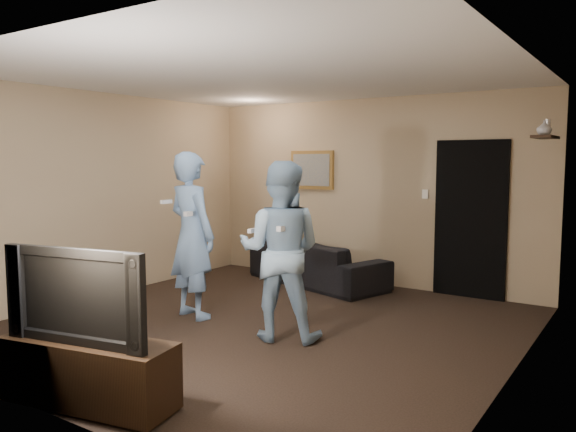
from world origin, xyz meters
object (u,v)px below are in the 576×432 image
Objects in this scene: wii_player_right at (280,251)px; television at (86,293)px; tv_console at (89,372)px; sofa at (317,262)px; wii_player_left at (192,235)px.

television is at bearing -97.76° from wii_player_right.
tv_console is 0.57m from television.
television is at bearing 168.83° from tv_console.
wii_player_right is at bearing 71.08° from television.
sofa is 1.62× the size of tv_console.
sofa is at bearing 82.05° from wii_player_left.
wii_player_right reaches higher than television.
wii_player_right reaches higher than tv_console.
sofa reaches higher than tv_console.
television is (0.66, -4.32, 0.51)m from sofa.
sofa is 1.21× the size of wii_player_right.
television reaches higher than sofa.
television is 2.32m from wii_player_left.
sofa is at bearing 87.57° from television.
sofa is at bearing 112.26° from wii_player_right.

